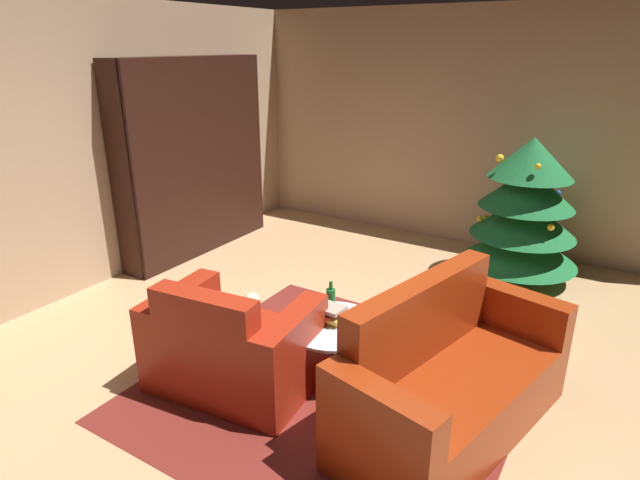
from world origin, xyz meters
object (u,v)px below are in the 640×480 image
at_px(bookshelf_unit, 203,161).
at_px(book_stack_on_table, 330,314).
at_px(coffee_table, 333,329).
at_px(bottle_on_table, 331,300).
at_px(couch_red, 448,383).
at_px(armchair_red, 232,348).
at_px(decorated_tree, 525,210).

height_order(bookshelf_unit, book_stack_on_table, bookshelf_unit).
xyz_separation_m(coffee_table, book_stack_on_table, (-0.04, 0.02, 0.10)).
bearing_deg(bottle_on_table, book_stack_on_table, -62.08).
xyz_separation_m(bookshelf_unit, bottle_on_table, (2.43, -1.32, -0.51)).
height_order(coffee_table, bottle_on_table, bottle_on_table).
distance_m(couch_red, bottle_on_table, 1.03).
relative_size(bookshelf_unit, coffee_table, 3.04).
bearing_deg(armchair_red, couch_red, 14.53).
bearing_deg(bookshelf_unit, decorated_tree, 16.13).
bearing_deg(armchair_red, book_stack_on_table, 45.51).
bearing_deg(bottle_on_table, couch_red, -15.22).
bearing_deg(coffee_table, bottle_on_table, 125.48).
height_order(coffee_table, decorated_tree, decorated_tree).
distance_m(couch_red, coffee_table, 0.88).
distance_m(bookshelf_unit, coffee_table, 3.01).
bearing_deg(book_stack_on_table, coffee_table, -25.75).
xyz_separation_m(bookshelf_unit, book_stack_on_table, (2.50, -1.46, -0.54)).
bearing_deg(decorated_tree, couch_red, -87.04).
bearing_deg(bottle_on_table, armchair_red, -123.06).
relative_size(couch_red, coffee_table, 2.53).
bearing_deg(decorated_tree, armchair_red, -113.44).
relative_size(book_stack_on_table, bottle_on_table, 0.98).
xyz_separation_m(bookshelf_unit, decorated_tree, (3.27, 0.95, -0.29)).
height_order(couch_red, decorated_tree, decorated_tree).
relative_size(armchair_red, coffee_table, 1.64).
bearing_deg(decorated_tree, coffee_table, -106.91).
height_order(bottle_on_table, decorated_tree, decorated_tree).
bearing_deg(couch_red, bottle_on_table, 164.78).
relative_size(armchair_red, bottle_on_table, 4.88).
bearing_deg(decorated_tree, book_stack_on_table, -107.86).
xyz_separation_m(bookshelf_unit, armchair_red, (2.02, -1.95, -0.71)).
height_order(couch_red, book_stack_on_table, couch_red).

